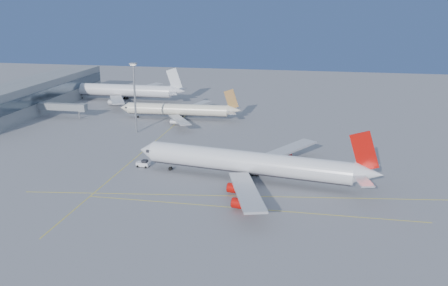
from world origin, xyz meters
TOP-DOWN VIEW (x-y plane):
  - ground at (0.00, 0.00)m, footprint 500.00×500.00m
  - terminal at (-114.93, 85.00)m, footprint 18.40×110.00m
  - jet_bridge at (-93.11, 72.00)m, footprint 23.60×3.60m
  - taxiway_lines at (-14.71, 6.34)m, footprint 118.86×140.00m
  - airliner_virgin at (2.57, 6.77)m, footprint 75.46×67.09m
  - airliner_etihad at (-40.40, 79.54)m, footprint 56.00×51.74m
  - airliner_third at (-81.89, 115.02)m, footprint 68.84×63.70m
  - pushback_tug at (-34.04, 12.91)m, footprint 4.42×2.98m
  - light_mast at (-51.69, 53.83)m, footprint 2.45×2.45m

SIDE VIEW (x-z plane):
  - ground at x=0.00m, z-range 0.00..0.00m
  - taxiway_lines at x=-14.71m, z-range 0.00..0.02m
  - pushback_tug at x=-34.04m, z-range -0.09..2.28m
  - airliner_etihad at x=-40.40m, z-range -2.86..11.76m
  - jet_bridge at x=-93.11m, z-range 1.72..8.62m
  - airliner_third at x=-81.89m, z-range -3.66..14.87m
  - airliner_virgin at x=2.57m, z-range -3.71..14.96m
  - terminal at x=-114.93m, z-range 0.01..15.01m
  - light_mast at x=-51.69m, z-range 2.56..30.96m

